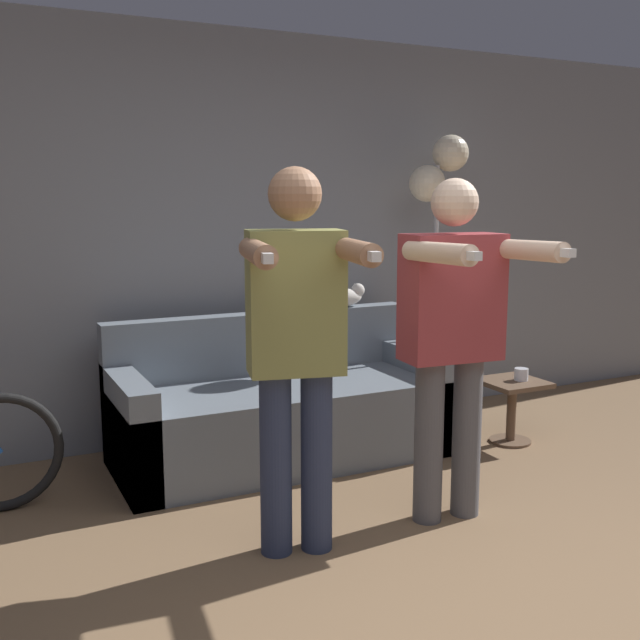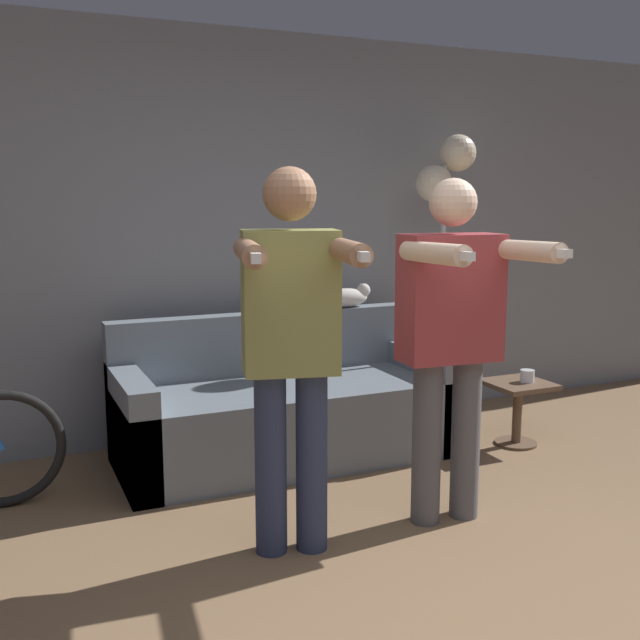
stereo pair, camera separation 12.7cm
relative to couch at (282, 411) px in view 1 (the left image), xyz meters
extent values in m
plane|color=#846647|center=(-0.03, -2.06, -0.29)|extent=(16.00, 16.00, 0.00)
cube|color=gray|center=(-0.03, 0.60, 1.01)|extent=(10.00, 0.05, 2.60)
cube|color=slate|center=(0.00, -0.04, -0.05)|extent=(2.00, 0.83, 0.46)
cube|color=slate|center=(0.00, 0.31, 0.37)|extent=(2.00, 0.14, 0.38)
cube|color=slate|center=(-0.92, -0.04, 0.02)|extent=(0.16, 0.83, 0.60)
cube|color=slate|center=(0.92, -0.04, 0.02)|extent=(0.16, 0.83, 0.60)
cylinder|color=#2D3856|center=(-0.51, -1.12, 0.12)|extent=(0.14, 0.14, 0.82)
cylinder|color=#2D3856|center=(-0.33, -1.17, 0.12)|extent=(0.14, 0.14, 0.82)
cube|color=#8C8E4C|center=(-0.42, -1.14, 0.83)|extent=(0.44, 0.31, 0.61)
sphere|color=#9E7051|center=(-0.42, -1.14, 1.29)|extent=(0.23, 0.23, 0.23)
cylinder|color=#9E7051|center=(-0.67, -1.34, 1.07)|extent=(0.21, 0.51, 0.09)
cube|color=white|center=(-0.73, -1.58, 1.07)|extent=(0.06, 0.13, 0.04)
cylinder|color=#9E7051|center=(-0.29, -1.43, 1.07)|extent=(0.21, 0.51, 0.09)
cube|color=white|center=(-0.35, -1.68, 1.07)|extent=(0.06, 0.13, 0.04)
cylinder|color=#56565B|center=(0.28, -1.13, 0.11)|extent=(0.14, 0.14, 0.80)
cylinder|color=#56565B|center=(0.49, -1.15, 0.11)|extent=(0.14, 0.14, 0.80)
cube|color=#9E383D|center=(0.39, -1.14, 0.81)|extent=(0.49, 0.26, 0.60)
sphere|color=beige|center=(0.39, -1.14, 1.25)|extent=(0.22, 0.22, 0.22)
cylinder|color=beige|center=(0.14, -1.37, 1.04)|extent=(0.13, 0.51, 0.10)
cube|color=white|center=(0.12, -1.62, 1.05)|extent=(0.05, 0.12, 0.04)
cylinder|color=beige|center=(0.59, -1.41, 1.04)|extent=(0.13, 0.51, 0.10)
cube|color=white|center=(0.57, -1.66, 1.05)|extent=(0.05, 0.12, 0.04)
ellipsoid|color=silver|center=(0.54, 0.31, 0.62)|extent=(0.33, 0.14, 0.12)
sphere|color=silver|center=(0.68, 0.31, 0.66)|extent=(0.09, 0.09, 0.09)
ellipsoid|color=silver|center=(0.37, 0.33, 0.58)|extent=(0.18, 0.04, 0.04)
cone|color=silver|center=(0.67, 0.29, 0.70)|extent=(0.03, 0.03, 0.02)
cone|color=silver|center=(0.67, 0.33, 0.70)|extent=(0.03, 0.03, 0.02)
cylinder|color=#B2B2B7|center=(1.21, 0.19, -0.28)|extent=(0.32, 0.32, 0.02)
cylinder|color=#B2B2B7|center=(1.21, 0.19, 0.60)|extent=(0.03, 0.03, 1.77)
sphere|color=#F4E5C1|center=(1.31, 0.19, 1.56)|extent=(0.24, 0.24, 0.24)
sphere|color=#F4E5C1|center=(1.13, 0.19, 1.36)|extent=(0.24, 0.24, 0.24)
cylinder|color=brown|center=(1.43, -0.39, -0.28)|extent=(0.26, 0.26, 0.02)
cylinder|color=brown|center=(1.43, -0.39, -0.10)|extent=(0.06, 0.06, 0.38)
cube|color=brown|center=(1.43, -0.39, 0.11)|extent=(0.38, 0.38, 0.03)
cylinder|color=silver|center=(1.48, -0.41, 0.16)|extent=(0.09, 0.09, 0.08)
torus|color=black|center=(-1.57, -0.12, 0.02)|extent=(0.61, 0.05, 0.61)
camera|label=1|loc=(-1.70, -4.01, 1.28)|focal=42.00mm
camera|label=2|loc=(-1.58, -4.06, 1.28)|focal=42.00mm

